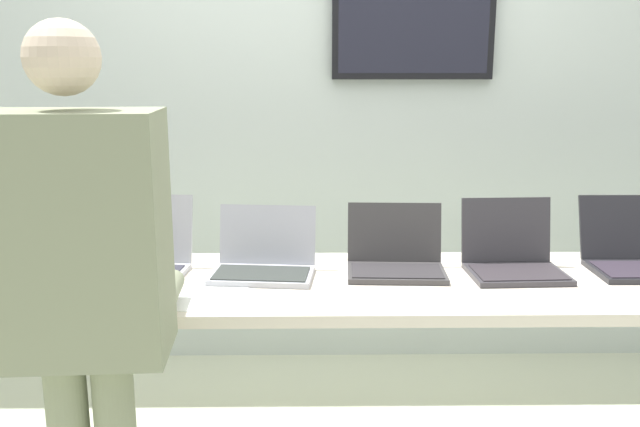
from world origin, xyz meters
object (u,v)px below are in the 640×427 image
workbench (335,292)px  laptop_station_0 (17,256)px  laptop_station_2 (264,259)px  laptop_station_3 (396,257)px  laptop_station_4 (513,257)px  laptop_station_1 (141,256)px  person (81,280)px  laptop_station_5 (638,254)px

workbench → laptop_station_0: (-1.16, 0.11, 0.11)m
laptop_station_0 → laptop_station_2: size_ratio=0.95×
workbench → laptop_station_0: laptop_station_0 is taller
laptop_station_3 → laptop_station_4: size_ratio=1.04×
laptop_station_1 → laptop_station_2: (0.45, -0.02, -0.01)m
workbench → laptop_station_2: 0.28m
person → laptop_station_5: bearing=22.1°
laptop_station_4 → laptop_station_5: bearing=4.0°
laptop_station_2 → laptop_station_4: bearing=0.4°
laptop_station_0 → laptop_station_2: 0.91m
laptop_station_1 → workbench: bearing=-7.6°
laptop_station_3 → laptop_station_1: bearing=-179.7°
workbench → laptop_station_0: size_ratio=10.06×
laptop_station_5 → laptop_station_3: bearing=-178.9°
workbench → laptop_station_3: size_ratio=10.08×
workbench → laptop_station_5: size_ratio=9.83×
laptop_station_3 → laptop_station_5: 0.91m
laptop_station_1 → person: 0.73m
workbench → laptop_station_1: size_ratio=10.04×
laptop_station_0 → laptop_station_1: 0.46m
laptop_station_0 → laptop_station_2: (0.91, -0.03, -0.01)m
laptop_station_3 → laptop_station_5: size_ratio=0.97×
laptop_station_5 → laptop_station_1: bearing=-179.3°
laptop_station_0 → laptop_station_3: laptop_station_0 is taller
laptop_station_2 → workbench: bearing=-16.5°
laptop_station_1 → laptop_station_2: size_ratio=0.95×
laptop_station_3 → laptop_station_4: 0.43m
laptop_station_1 → laptop_station_2: bearing=-2.4°
laptop_station_0 → person: bearing=-56.2°
workbench → laptop_station_5: 1.15m
laptop_station_4 → laptop_station_5: laptop_station_4 is taller
workbench → laptop_station_5: bearing=5.8°
laptop_station_4 → laptop_station_1: bearing=179.5°
workbench → laptop_station_3: (0.23, 0.10, 0.10)m
laptop_station_3 → person: person is taller
laptop_station_0 → laptop_station_3: bearing=-0.3°
laptop_station_0 → laptop_station_1: laptop_station_1 is taller
laptop_station_2 → laptop_station_3: (0.48, 0.02, 0.00)m
laptop_station_0 → laptop_station_3: (1.39, -0.01, -0.01)m
laptop_station_1 → laptop_station_5: (1.85, 0.02, -0.00)m
laptop_station_0 → laptop_station_3: size_ratio=1.00×
workbench → laptop_station_0: 1.17m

